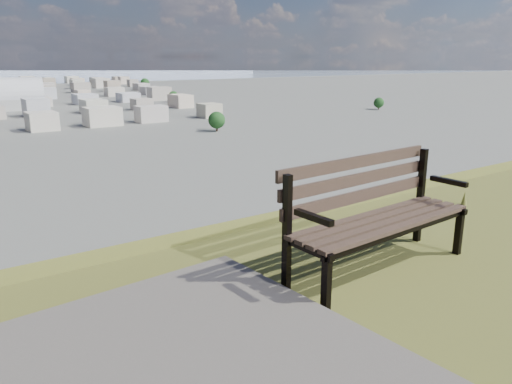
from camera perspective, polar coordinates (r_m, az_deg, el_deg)
park_bench at (r=4.66m, az=13.30°, el=-1.78°), size 1.97×0.73×1.01m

